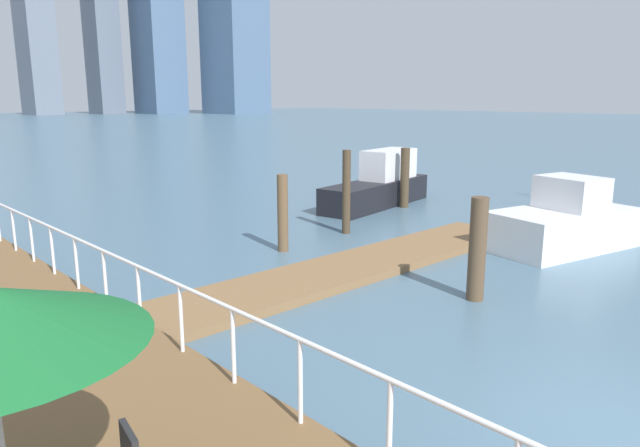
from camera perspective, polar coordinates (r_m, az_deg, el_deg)
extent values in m
plane|color=slate|center=(23.55, -24.57, 0.98)|extent=(300.00, 300.00, 0.00)
cube|color=olive|center=(14.24, 2.99, -4.35)|extent=(12.25, 2.00, 0.18)
cylinder|color=white|center=(6.19, 6.83, -19.35)|extent=(0.06, 0.06, 1.05)
cylinder|color=white|center=(7.01, -1.95, -15.22)|extent=(0.06, 0.06, 1.05)
cylinder|color=white|center=(7.98, -8.50, -11.80)|extent=(0.06, 0.06, 1.05)
cylinder|color=white|center=(9.04, -13.45, -9.05)|extent=(0.06, 0.06, 1.05)
cylinder|color=white|center=(10.18, -17.28, -6.84)|extent=(0.06, 0.06, 1.05)
cylinder|color=white|center=(11.36, -20.31, -5.06)|extent=(0.06, 0.06, 1.05)
cylinder|color=white|center=(12.57, -22.74, -3.62)|extent=(0.06, 0.06, 1.05)
cylinder|color=white|center=(13.81, -24.73, -2.42)|extent=(0.06, 0.06, 1.05)
cylinder|color=white|center=(15.07, -26.39, -1.42)|extent=(0.06, 0.06, 1.05)
cylinder|color=white|center=(16.34, -27.79, -0.58)|extent=(0.06, 0.06, 1.05)
cylinder|color=white|center=(12.45, -22.94, -1.29)|extent=(0.06, 29.71, 0.06)
cylinder|color=brown|center=(12.44, 15.16, -2.45)|extent=(0.36, 0.36, 2.18)
cylinder|color=#473826|center=(17.95, 2.60, 3.09)|extent=(0.26, 0.26, 2.59)
cylinder|color=brown|center=(15.89, -3.67, 1.01)|extent=(0.29, 0.29, 2.13)
cylinder|color=#473826|center=(22.52, 8.29, 4.45)|extent=(0.34, 0.34, 2.28)
cube|color=black|center=(22.72, 5.52, 2.93)|extent=(5.99, 2.51, 0.98)
cube|color=white|center=(23.37, 6.74, 5.80)|extent=(2.72, 1.62, 1.15)
cube|color=white|center=(17.58, 22.64, -0.52)|extent=(4.59, 2.89, 1.11)
cube|color=white|center=(17.60, 23.39, 2.78)|extent=(1.61, 1.88, 0.90)
cylinder|color=#B2B2B7|center=(5.45, -28.86, -17.86)|extent=(0.06, 0.06, 2.32)
cube|color=slate|center=(158.15, -15.76, 19.10)|extent=(9.26, 13.46, 48.28)
cube|color=slate|center=(155.51, -8.42, 19.50)|extent=(12.88, 14.11, 48.05)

